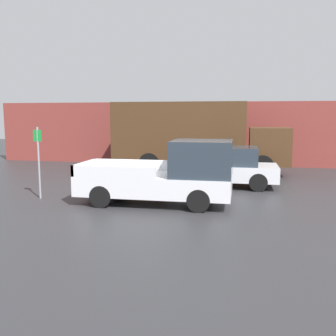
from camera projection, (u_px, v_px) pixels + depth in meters
The scene contains 7 objects.
ground_plane at pixel (198, 203), 12.77m from camera, with size 60.00×60.00×0.00m, color #2D2D30.
building_wall at pixel (218, 134), 22.10m from camera, with size 28.00×0.15×3.76m.
pickup_truck at pixel (170, 175), 12.48m from camera, with size 5.12×2.04×2.16m.
car at pixel (227, 166), 15.68m from camera, with size 4.26×2.01×1.67m.
delivery_truck at pixel (192, 135), 19.41m from camera, with size 8.89×2.52×3.63m.
parking_sign at pixel (39, 159), 13.25m from camera, with size 0.30×0.07×2.56m.
newspaper_box at pixel (240, 157), 21.72m from camera, with size 0.45×0.40×1.08m.
Camera 1 is at (1.38, -12.44, 2.96)m, focal length 40.00 mm.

